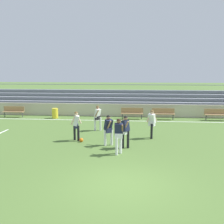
% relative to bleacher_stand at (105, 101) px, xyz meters
% --- Properties ---
extents(ground_plane, '(160.00, 160.00, 0.00)m').
position_rel_bleacher_stand_xyz_m(ground_plane, '(2.58, -16.10, -1.07)').
color(ground_plane, '#4C6B30').
extents(field_line_sideline, '(44.00, 0.12, 0.01)m').
position_rel_bleacher_stand_xyz_m(field_line_sideline, '(2.58, -4.47, -1.07)').
color(field_line_sideline, white).
rests_on(field_line_sideline, ground).
extents(sideline_wall, '(48.00, 0.16, 1.08)m').
position_rel_bleacher_stand_xyz_m(sideline_wall, '(2.58, -2.51, -0.53)').
color(sideline_wall, beige).
rests_on(sideline_wall, ground).
extents(bleacher_stand, '(25.83, 3.59, 2.53)m').
position_rel_bleacher_stand_xyz_m(bleacher_stand, '(0.00, 0.00, 0.00)').
color(bleacher_stand, '#9EA3AD').
rests_on(bleacher_stand, ground).
extents(bench_far_left, '(1.80, 0.40, 0.90)m').
position_rel_bleacher_stand_xyz_m(bench_far_left, '(5.20, -3.58, -0.52)').
color(bench_far_left, '#99754C').
rests_on(bench_far_left, ground).
extents(bench_centre_sideline, '(1.80, 0.40, 0.90)m').
position_rel_bleacher_stand_xyz_m(bench_centre_sideline, '(2.69, -3.58, -0.52)').
color(bench_centre_sideline, '#99754C').
rests_on(bench_centre_sideline, ground).
extents(bench_far_right, '(1.80, 0.40, 0.90)m').
position_rel_bleacher_stand_xyz_m(bench_far_right, '(-7.34, -3.58, -0.52)').
color(bench_far_right, '#99754C').
rests_on(bench_far_right, ground).
extents(bench_near_bin, '(1.80, 0.40, 0.90)m').
position_rel_bleacher_stand_xyz_m(bench_near_bin, '(9.33, -3.58, -0.52)').
color(bench_near_bin, '#99754C').
rests_on(bench_near_bin, ground).
extents(trash_bin, '(0.49, 0.49, 0.83)m').
position_rel_bleacher_stand_xyz_m(trash_bin, '(-3.66, -3.84, -0.66)').
color(trash_bin, yellow).
rests_on(trash_bin, ground).
extents(player_dark_challenging, '(0.52, 0.72, 1.61)m').
position_rel_bleacher_stand_xyz_m(player_dark_challenging, '(1.59, -11.35, -0.12)').
color(player_dark_challenging, white).
rests_on(player_dark_challenging, ground).
extents(player_white_deep_cover, '(0.56, 0.44, 1.65)m').
position_rel_bleacher_stand_xyz_m(player_white_deep_cover, '(-0.30, -10.57, -0.09)').
color(player_white_deep_cover, black).
rests_on(player_white_deep_cover, ground).
extents(player_dark_dropping_back, '(0.46, 0.62, 1.66)m').
position_rel_bleacher_stand_xyz_m(player_dark_dropping_back, '(2.50, -11.75, -0.08)').
color(player_dark_dropping_back, black).
rests_on(player_dark_dropping_back, ground).
extents(player_dark_pressing_high, '(0.45, 0.55, 1.70)m').
position_rel_bleacher_stand_xyz_m(player_dark_pressing_high, '(2.22, -12.78, -0.06)').
color(player_dark_pressing_high, white).
rests_on(player_dark_pressing_high, ground).
extents(player_white_on_ball, '(0.65, 0.49, 1.66)m').
position_rel_bleacher_stand_xyz_m(player_white_on_ball, '(3.93, -9.68, -0.08)').
color(player_white_on_ball, black).
rests_on(player_white_on_ball, ground).
extents(player_white_wide_right, '(0.48, 0.64, 1.65)m').
position_rel_bleacher_stand_xyz_m(player_white_wide_right, '(0.52, -7.98, -0.09)').
color(player_white_wide_right, white).
rests_on(player_white_wide_right, ground).
extents(soccer_ball, '(0.22, 0.22, 0.22)m').
position_rel_bleacher_stand_xyz_m(soccer_ball, '(0.03, -10.85, -0.96)').
color(soccer_ball, orange).
rests_on(soccer_ball, ground).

